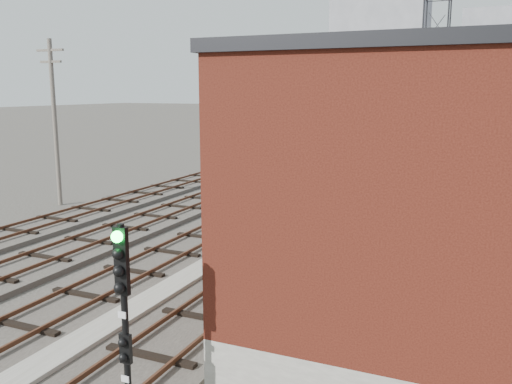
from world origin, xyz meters
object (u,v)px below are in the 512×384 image
Objects in this scene: switch_stand at (318,160)px; site_trailer at (303,142)px; signal_mast at (124,316)px; car_red at (250,143)px; car_grey at (282,143)px; car_silver at (252,141)px.

site_trailer is at bearing 137.99° from switch_stand.
site_trailer is at bearing 104.74° from signal_mast.
signal_mast reaches higher than car_red.
signal_mast is at bearing 175.77° from car_grey.
switch_stand is at bearing 101.83° from signal_mast.
switch_stand is 13.50m from car_grey.
switch_stand is at bearing -63.05° from site_trailer.
car_grey reaches higher than car_silver.
signal_mast is 0.58× the size of site_trailer.
car_red reaches higher than car_grey.
switch_stand is (-7.38, 35.26, -1.72)m from signal_mast.
switch_stand is 0.31× the size of car_red.
signal_mast reaches higher than car_silver.
site_trailer is 7.29m from car_red.
signal_mast is 36.07m from switch_stand.
signal_mast is 43.29m from site_trailer.
car_red is 0.92× the size of car_grey.
car_grey is (2.82, 1.95, -0.06)m from car_red.
site_trailer is 10.02m from car_silver.
switch_stand is at bearing -154.86° from car_silver.
car_red is at bearing 102.52° from car_grey.
switch_stand is 0.34× the size of car_silver.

